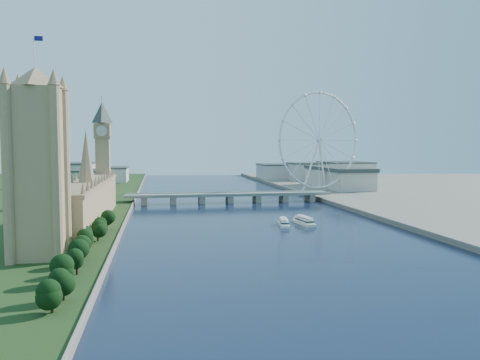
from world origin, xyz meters
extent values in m
plane|color=#15203C|center=(0.00, 0.00, 0.00)|extent=(2000.00, 2000.00, 0.00)
cube|color=tan|center=(-135.00, 55.00, 46.00)|extent=(22.00, 22.00, 86.00)
pyramid|color=#937A59|center=(-135.00, 55.00, 99.00)|extent=(28.16, 28.16, 10.00)
cylinder|color=silver|center=(-135.00, 55.00, 107.00)|extent=(0.50, 0.50, 16.00)
cube|color=navy|center=(-132.80, 55.00, 113.00)|extent=(4.00, 0.16, 2.40)
cube|color=tan|center=(-128.00, 170.00, 17.00)|extent=(24.00, 200.00, 28.00)
cone|color=#937A59|center=(-128.00, 170.00, 53.00)|extent=(12.00, 12.00, 40.00)
cube|color=tan|center=(-128.00, 278.00, 43.00)|extent=(13.00, 13.00, 80.00)
cube|color=#937A59|center=(-128.00, 278.00, 75.00)|extent=(15.00, 15.00, 14.00)
pyramid|color=#2D3833|center=(-128.00, 278.00, 103.00)|extent=(20.02, 20.02, 20.00)
cube|color=gray|center=(0.00, 300.00, 8.50)|extent=(220.00, 22.00, 2.00)
cube|color=gray|center=(-90.00, 300.00, 3.75)|extent=(6.00, 20.00, 7.50)
cube|color=gray|center=(-60.00, 300.00, 3.75)|extent=(6.00, 20.00, 7.50)
cube|color=gray|center=(-30.00, 300.00, 3.75)|extent=(6.00, 20.00, 7.50)
cube|color=gray|center=(0.00, 300.00, 3.75)|extent=(6.00, 20.00, 7.50)
cube|color=gray|center=(30.00, 300.00, 3.75)|extent=(6.00, 20.00, 7.50)
cube|color=gray|center=(60.00, 300.00, 3.75)|extent=(6.00, 20.00, 7.50)
cube|color=gray|center=(90.00, 300.00, 3.75)|extent=(6.00, 20.00, 7.50)
torus|color=silver|center=(120.00, 355.00, 68.00)|extent=(113.60, 39.12, 118.60)
cylinder|color=silver|center=(120.00, 355.00, 68.00)|extent=(7.25, 6.61, 6.00)
cube|color=gray|center=(117.00, 365.00, 4.00)|extent=(14.00, 10.00, 2.00)
cube|color=beige|center=(-160.00, 430.00, 16.00)|extent=(40.00, 60.00, 26.00)
cube|color=beige|center=(-200.00, 520.00, 19.00)|extent=(60.00, 80.00, 32.00)
cube|color=beige|center=(-150.00, 600.00, 14.00)|extent=(50.00, 70.00, 22.00)
cube|color=beige|center=(180.00, 580.00, 17.00)|extent=(60.00, 60.00, 28.00)
cube|color=beige|center=(240.00, 560.00, 18.00)|extent=(70.00, 90.00, 30.00)
cube|color=beige|center=(140.00, 640.00, 15.00)|extent=(60.00, 80.00, 24.00)
camera|label=1|loc=(-75.68, -193.49, 59.34)|focal=35.00mm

